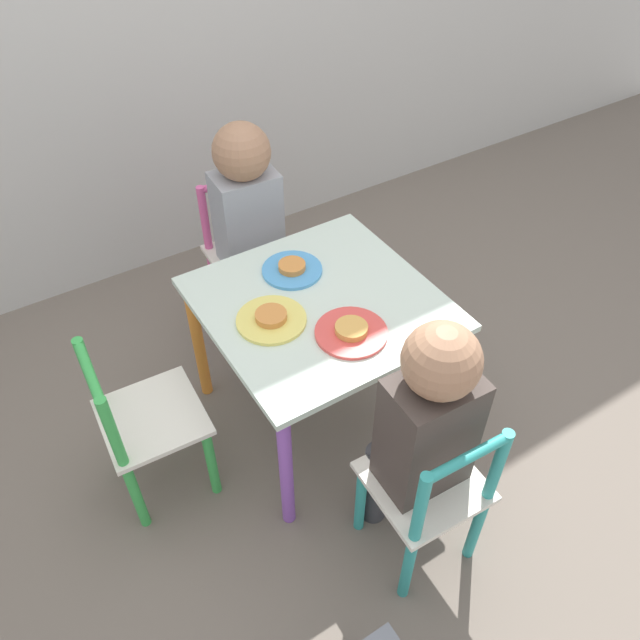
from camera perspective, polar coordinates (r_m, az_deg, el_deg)
ground_plane at (r=2.04m, az=0.00°, el=-8.29°), size 6.00×6.00×0.00m
kids_table at (r=1.74m, az=0.00°, el=0.11°), size 0.61×0.61×0.48m
chair_teal at (r=1.58m, az=9.90°, el=-15.35°), size 0.27×0.27×0.53m
chair_pink at (r=2.20m, az=-6.68°, el=5.69°), size 0.27×0.27×0.53m
chair_green at (r=1.74m, az=-15.69°, el=-9.27°), size 0.27×0.27×0.53m
child_front at (r=1.44m, az=9.43°, el=-9.39°), size 0.21×0.22×0.78m
child_back at (r=2.03m, az=-6.49°, el=9.62°), size 0.21×0.23×0.78m
plate_front at (r=1.60m, az=2.87°, el=-1.05°), size 0.19×0.19×0.03m
plate_back at (r=1.79m, az=-2.57°, el=4.68°), size 0.17×0.17×0.03m
plate_left at (r=1.64m, az=-4.48°, el=0.12°), size 0.19×0.19×0.03m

